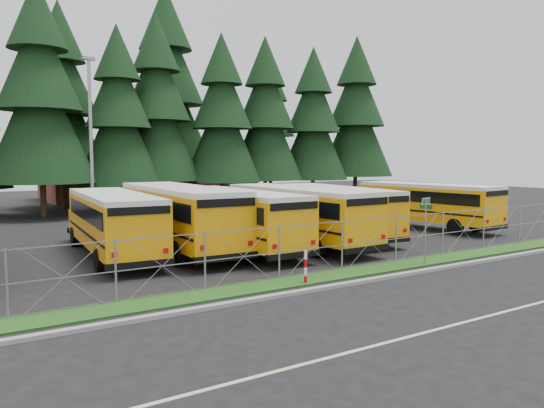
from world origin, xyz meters
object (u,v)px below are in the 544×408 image
at_px(bus_4, 233,220).
at_px(bus_5, 294,216).
at_px(striped_bollard, 306,267).
at_px(street_sign, 426,217).
at_px(light_standard, 91,139).
at_px(bus_east, 422,206).
at_px(bus_6, 332,212).
at_px(bus_3, 177,219).
at_px(bus_2, 112,225).

xyz_separation_m(bus_4, bus_5, (3.28, -0.46, 0.04)).
bearing_deg(striped_bollard, street_sign, -0.21).
bearing_deg(light_standard, striped_bollard, -79.04).
bearing_deg(bus_east, bus_5, -179.45).
bearing_deg(bus_4, bus_6, 4.70).
distance_m(bus_6, bus_east, 7.35).
distance_m(bus_4, bus_east, 13.93).
relative_size(bus_3, light_standard, 1.17).
relative_size(bus_2, bus_6, 1.02).
height_order(bus_2, bus_3, bus_3).
bearing_deg(light_standard, bus_2, -97.97).
bearing_deg(street_sign, bus_east, 42.04).
bearing_deg(bus_3, bus_5, -14.47).
xyz_separation_m(bus_3, striped_bollard, (1.22, -8.66, -0.96)).
distance_m(bus_3, bus_4, 2.67).
distance_m(bus_6, striped_bollard, 11.13).
height_order(bus_6, striped_bollard, bus_6).
relative_size(striped_bollard, light_standard, 0.12).
distance_m(bus_6, street_sign, 8.19).
bearing_deg(bus_6, bus_east, 6.93).
bearing_deg(bus_east, bus_3, 172.63).
distance_m(bus_3, street_sign, 11.38).
xyz_separation_m(bus_5, light_standard, (-7.61, 9.46, 4.02)).
bearing_deg(bus_3, bus_2, 176.59).
height_order(bus_5, street_sign, bus_5).
relative_size(bus_4, street_sign, 3.93).
bearing_deg(bus_2, bus_3, -0.89).
bearing_deg(bus_5, light_standard, 127.47).
height_order(bus_4, street_sign, bus_4).
distance_m(bus_4, bus_5, 3.31).
bearing_deg(bus_6, light_standard, 148.74).
height_order(bus_2, bus_4, bus_4).
bearing_deg(bus_4, bus_2, 163.97).
distance_m(bus_3, light_standard, 8.93).
xyz_separation_m(bus_east, street_sign, (-8.94, -8.06, 0.62)).
bearing_deg(light_standard, street_sign, -60.50).
bearing_deg(bus_5, street_sign, -77.63).
height_order(bus_5, bus_6, bus_5).
relative_size(bus_6, striped_bollard, 9.04).
bearing_deg(striped_bollard, light_standard, 100.96).
bearing_deg(street_sign, bus_3, 130.24).
distance_m(bus_4, light_standard, 10.78).
height_order(bus_2, bus_5, bus_5).
height_order(bus_3, bus_east, bus_3).
bearing_deg(bus_4, bus_5, -8.11).
distance_m(bus_2, bus_east, 19.31).
relative_size(bus_east, light_standard, 1.06).
xyz_separation_m(street_sign, striped_bollard, (-6.13, 0.02, -1.43)).
height_order(bus_6, bus_east, bus_6).
bearing_deg(bus_4, street_sign, -56.39).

